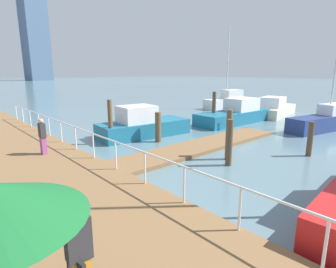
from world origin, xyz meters
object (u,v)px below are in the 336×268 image
at_px(pedestrian_0, 79,255).
at_px(pedestrian_1, 43,136).
at_px(moored_boat_5, 236,114).
at_px(moored_boat_0, 274,109).
at_px(moored_boat_1, 142,125).
at_px(moored_boat_2, 227,101).
at_px(moored_boat_3, 330,119).

distance_m(pedestrian_0, pedestrian_1, 8.99).
bearing_deg(moored_boat_5, moored_boat_0, -2.98).
distance_m(moored_boat_5, pedestrian_0, 18.82).
distance_m(moored_boat_1, moored_boat_2, 15.24).
xyz_separation_m(moored_boat_0, moored_boat_5, (-5.57, 0.29, 0.04)).
xyz_separation_m(moored_boat_0, moored_boat_2, (0.86, 5.83, 0.16)).
bearing_deg(moored_boat_2, moored_boat_1, -163.19).
relative_size(moored_boat_0, moored_boat_1, 1.08).
distance_m(moored_boat_0, moored_boat_1, 13.81).
height_order(moored_boat_3, pedestrian_1, moored_boat_3).
relative_size(moored_boat_3, pedestrian_1, 5.10).
bearing_deg(moored_boat_3, moored_boat_5, 116.38).
xyz_separation_m(moored_boat_1, moored_boat_5, (8.17, -1.14, -0.02)).
relative_size(moored_boat_0, pedestrian_0, 3.64).
height_order(moored_boat_3, pedestrian_0, moored_boat_3).
xyz_separation_m(moored_boat_0, pedestrian_1, (-19.98, 0.19, 0.58)).
relative_size(moored_boat_2, moored_boat_5, 1.20).
xyz_separation_m(moored_boat_2, moored_boat_5, (-6.42, -5.54, -0.11)).
relative_size(moored_boat_2, pedestrian_1, 5.33).
bearing_deg(moored_boat_5, moored_boat_3, -63.62).
bearing_deg(moored_boat_0, moored_boat_2, 81.63).
bearing_deg(moored_boat_0, pedestrian_0, -158.97).
relative_size(moored_boat_3, moored_boat_5, 1.15).
distance_m(moored_boat_3, moored_boat_5, 6.47).
bearing_deg(pedestrian_0, moored_boat_0, 21.03).
height_order(moored_boat_3, moored_boat_5, moored_boat_3).
bearing_deg(moored_boat_2, moored_boat_0, -98.37).
bearing_deg(moored_boat_5, moored_boat_2, 40.79).
bearing_deg(pedestrian_0, moored_boat_5, 27.96).
xyz_separation_m(moored_boat_1, moored_boat_3, (11.04, -6.93, 0.02)).
height_order(moored_boat_0, pedestrian_1, pedestrian_1).
height_order(moored_boat_5, pedestrian_1, pedestrian_1).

